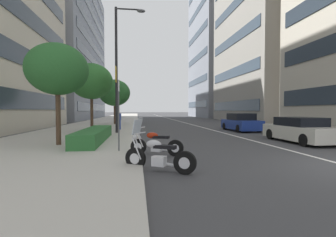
% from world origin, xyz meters
% --- Properties ---
extents(sidewalk_right_plaza, '(160.00, 8.03, 0.15)m').
position_xyz_m(sidewalk_right_plaza, '(30.00, 10.44, 0.07)').
color(sidewalk_right_plaza, '#B2ADA3').
rests_on(sidewalk_right_plaza, ground).
extents(lane_centre_stripe, '(110.00, 0.16, 0.01)m').
position_xyz_m(lane_centre_stripe, '(35.00, 0.00, 0.00)').
color(lane_centre_stripe, silver).
rests_on(lane_centre_stripe, ground).
extents(motorcycle_nearest_camera, '(1.20, 1.95, 1.48)m').
position_xyz_m(motorcycle_nearest_camera, '(0.48, 6.00, 0.44)').
color(motorcycle_nearest_camera, black).
rests_on(motorcycle_nearest_camera, ground).
extents(motorcycle_under_tarp, '(0.93, 2.02, 1.47)m').
position_xyz_m(motorcycle_under_tarp, '(2.97, 5.88, 0.44)').
color(motorcycle_under_tarp, black).
rests_on(motorcycle_under_tarp, ground).
extents(car_approaching_light, '(4.49, 1.91, 1.36)m').
position_xyz_m(car_approaching_light, '(5.80, -2.25, 0.65)').
color(car_approaching_light, beige).
rests_on(car_approaching_light, ground).
extents(car_mid_block_traffic, '(4.39, 1.99, 1.49)m').
position_xyz_m(car_mid_block_traffic, '(13.14, -2.15, 0.69)').
color(car_mid_block_traffic, navy).
rests_on(car_mid_block_traffic, ground).
extents(parking_sign_by_curb, '(0.32, 0.06, 2.79)m').
position_xyz_m(parking_sign_by_curb, '(3.33, 7.29, 1.81)').
color(parking_sign_by_curb, '#47494C').
rests_on(parking_sign_by_curb, sidewalk_right_plaza).
extents(street_lamp_with_banners, '(1.26, 2.14, 8.79)m').
position_xyz_m(street_lamp_with_banners, '(11.07, 7.74, 5.27)').
color(street_lamp_with_banners, '#232326').
rests_on(street_lamp_with_banners, sidewalk_right_plaza).
extents(clipped_hedge_bed, '(6.32, 1.10, 0.63)m').
position_xyz_m(clipped_hedge_bed, '(6.52, 8.78, 0.47)').
color(clipped_hedge_bed, '#28602D').
rests_on(clipped_hedge_bed, sidewalk_right_plaza).
extents(street_tree_near_plaza_corner, '(2.77, 2.77, 4.66)m').
position_xyz_m(street_tree_near_plaza_corner, '(5.36, 10.20, 3.62)').
color(street_tree_near_plaza_corner, '#473323').
rests_on(street_tree_near_plaza_corner, sidewalk_right_plaza).
extents(street_tree_mid_sidewalk, '(3.26, 3.26, 5.23)m').
position_xyz_m(street_tree_mid_sidewalk, '(13.11, 10.09, 3.98)').
color(street_tree_mid_sidewalk, '#473323').
rests_on(street_tree_mid_sidewalk, sidewalk_right_plaza).
extents(street_tree_by_lamp_post, '(3.59, 3.59, 5.14)m').
position_xyz_m(street_tree_by_lamp_post, '(22.36, 9.17, 3.76)').
color(street_tree_by_lamp_post, '#473323').
rests_on(street_tree_by_lamp_post, sidewalk_right_plaza).
extents(pedestrian_on_plaza, '(0.46, 0.47, 1.55)m').
position_xyz_m(pedestrian_on_plaza, '(13.97, 8.11, 0.92)').
color(pedestrian_on_plaza, '#33478C').
rests_on(pedestrian_on_plaza, sidewalk_right_plaza).
extents(office_tower_far_left_down_avenue, '(19.24, 15.56, 30.17)m').
position_xyz_m(office_tower_far_left_down_avenue, '(30.40, -16.16, 15.08)').
color(office_tower_far_left_down_avenue, gray).
rests_on(office_tower_far_left_down_avenue, ground).
extents(office_tower_mid_left, '(20.45, 17.94, 40.41)m').
position_xyz_m(office_tower_mid_left, '(53.62, -17.35, 20.21)').
color(office_tower_mid_left, gray).
rests_on(office_tower_mid_left, ground).
extents(office_tower_behind_plaza, '(32.95, 20.33, 29.38)m').
position_xyz_m(office_tower_behind_plaza, '(46.07, 25.56, 14.69)').
color(office_tower_behind_plaza, gray).
rests_on(office_tower_behind_plaza, ground).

